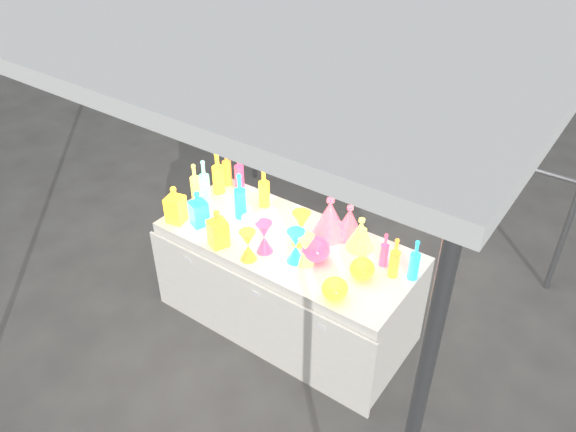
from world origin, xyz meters
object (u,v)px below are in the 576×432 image
Objects in this scene: decanter_0 at (175,204)px; hourglass_0 at (248,246)px; display_table at (287,282)px; bottle_0 at (218,172)px; lampshade_0 at (330,217)px; cardboard_box_closed at (351,141)px; globe_0 at (335,290)px.

hourglass_0 is (0.69, -0.04, -0.03)m from decanter_0.
bottle_0 reaches higher than display_table.
lampshade_0 reaches higher than display_table.
bottle_0 is (0.10, -2.24, 0.71)m from cardboard_box_closed.
decanter_0 is 0.98× the size of lampshade_0.
display_table is at bearing 73.14° from hourglass_0.
globe_0 reaches higher than display_table.
bottle_0 is 1.23× the size of decanter_0.
lampshade_0 is at bearing 13.71° from decanter_0.
decanter_0 is 1.31× the size of hourglass_0.
lampshade_0 is (0.98, 0.02, -0.03)m from bottle_0.
cardboard_box_closed is 2.74× the size of hourglass_0.
hourglass_0 is 0.65m from globe_0.
display_table is 0.98m from bottle_0.
globe_0 is at bearing -20.30° from bottle_0.
lampshade_0 is (-0.36, 0.52, 0.08)m from globe_0.
decanter_0 is 1.77× the size of globe_0.
cardboard_box_closed is 2.35m from bottle_0.
bottle_0 is at bearing -72.79° from cardboard_box_closed.
decanter_0 reaches higher than globe_0.
lampshade_0 is (1.08, -2.22, 0.68)m from cardboard_box_closed.
bottle_0 is at bearing 143.92° from hourglass_0.
decanter_0 is (0.01, -0.47, -0.03)m from bottle_0.
decanter_0 is (0.10, -2.71, 0.68)m from cardboard_box_closed.
display_table is 6.41× the size of decanter_0.
cardboard_box_closed is 3.70× the size of globe_0.
hourglass_0 is at bearing -139.08° from lampshade_0.
hourglass_0 is at bearing -59.20° from cardboard_box_closed.
cardboard_box_closed is 2.79m from decanter_0.
decanter_0 reaches higher than cardboard_box_closed.
decanter_0 is at bearing 176.66° from hourglass_0.
lampshade_0 is (0.29, 0.53, 0.04)m from hourglass_0.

